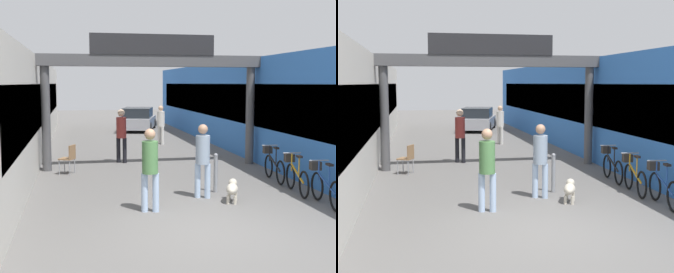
% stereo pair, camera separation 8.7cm
% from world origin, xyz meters
% --- Properties ---
extents(ground_plane, '(80.00, 80.00, 0.00)m').
position_xyz_m(ground_plane, '(0.00, 0.00, 0.00)').
color(ground_plane, '#605E5B').
extents(storefront_left, '(3.00, 26.00, 3.61)m').
position_xyz_m(storefront_left, '(-5.09, 11.00, 1.81)').
color(storefront_left, beige).
rests_on(storefront_left, ground_plane).
extents(storefront_right, '(3.00, 26.00, 3.61)m').
position_xyz_m(storefront_right, '(5.09, 11.00, 1.81)').
color(storefront_right, blue).
rests_on(storefront_right, ground_plane).
extents(arcade_sign_gateway, '(7.40, 0.47, 4.27)m').
position_xyz_m(arcade_sign_gateway, '(0.00, 6.69, 3.04)').
color(arcade_sign_gateway, '#4C4C4F').
rests_on(arcade_sign_gateway, ground_plane).
extents(pedestrian_with_dog, '(0.45, 0.45, 1.77)m').
position_xyz_m(pedestrian_with_dog, '(0.50, 2.40, 1.02)').
color(pedestrian_with_dog, '#A5BFE0').
rests_on(pedestrian_with_dog, ground_plane).
extents(pedestrian_companion, '(0.40, 0.40, 1.79)m').
position_xyz_m(pedestrian_companion, '(-0.92, 1.43, 1.03)').
color(pedestrian_companion, '#A5BFE0').
rests_on(pedestrian_companion, ground_plane).
extents(pedestrian_carrying_crate, '(0.47, 0.47, 1.85)m').
position_xyz_m(pedestrian_carrying_crate, '(-0.91, 7.77, 1.07)').
color(pedestrian_carrying_crate, black).
rests_on(pedestrian_carrying_crate, ground_plane).
extents(pedestrian_elderly_walking, '(0.45, 0.45, 1.74)m').
position_xyz_m(pedestrian_elderly_walking, '(1.32, 12.35, 1.00)').
color(pedestrian_elderly_walking, silver).
rests_on(pedestrian_elderly_walking, ground_plane).
extents(dog_on_leash, '(0.48, 0.72, 0.50)m').
position_xyz_m(dog_on_leash, '(1.08, 1.90, 0.31)').
color(dog_on_leash, beige).
rests_on(dog_on_leash, ground_plane).
extents(bicycle_blue_nearest, '(0.46, 1.68, 0.98)m').
position_xyz_m(bicycle_blue_nearest, '(3.03, 1.26, 0.44)').
color(bicycle_blue_nearest, black).
rests_on(bicycle_blue_nearest, ground_plane).
extents(bicycle_orange_second, '(0.46, 1.68, 0.98)m').
position_xyz_m(bicycle_orange_second, '(2.93, 2.46, 0.44)').
color(bicycle_orange_second, black).
rests_on(bicycle_orange_second, ground_plane).
extents(bicycle_black_third, '(0.46, 1.69, 0.98)m').
position_xyz_m(bicycle_black_third, '(3.01, 3.98, 0.44)').
color(bicycle_black_third, black).
rests_on(bicycle_black_third, ground_plane).
extents(bollard_post_metal, '(0.10, 0.10, 0.99)m').
position_xyz_m(bollard_post_metal, '(0.98, 2.90, 0.50)').
color(bollard_post_metal, gray).
rests_on(bollard_post_metal, ground_plane).
extents(cafe_chair_wood_nearer, '(0.53, 0.53, 0.89)m').
position_xyz_m(cafe_chair_wood_nearer, '(-2.66, 6.02, 0.54)').
color(cafe_chair_wood_nearer, gray).
rests_on(cafe_chair_wood_nearer, ground_plane).
extents(parked_car_silver, '(2.69, 4.31, 1.33)m').
position_xyz_m(parked_car_silver, '(1.13, 18.70, 0.64)').
color(parked_car_silver, '#99999E').
rests_on(parked_car_silver, ground_plane).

